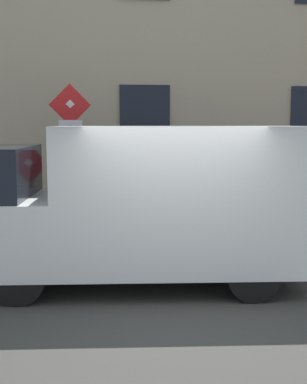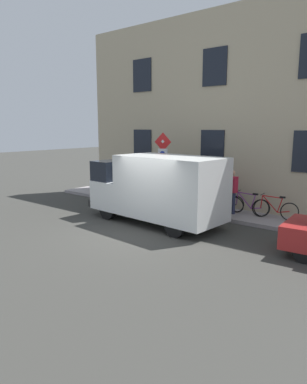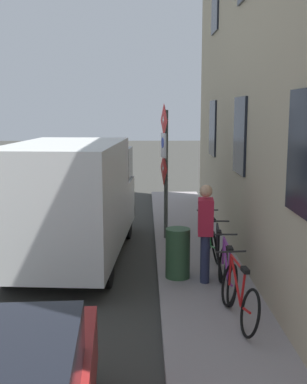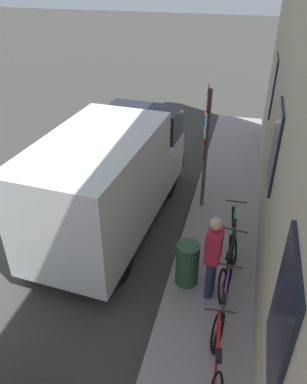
{
  "view_description": "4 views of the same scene",
  "coord_description": "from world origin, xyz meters",
  "px_view_note": "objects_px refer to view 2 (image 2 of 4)",
  "views": [
    {
      "loc": [
        -6.39,
        1.05,
        2.53
      ],
      "look_at": [
        2.7,
        0.03,
        1.29
      ],
      "focal_mm": 47.06,
      "sensor_mm": 36.0,
      "label": 1
    },
    {
      "loc": [
        -8.55,
        -7.33,
        3.49
      ],
      "look_at": [
        2.26,
        1.25,
        0.93
      ],
      "focal_mm": 32.77,
      "sensor_mm": 36.0,
      "label": 2
    },
    {
      "loc": [
        2.83,
        -9.53,
        3.13
      ],
      "look_at": [
        3.0,
        0.44,
        1.43
      ],
      "focal_mm": 45.27,
      "sensor_mm": 36.0,
      "label": 3
    },
    {
      "loc": [
        4.12,
        -6.47,
        5.51
      ],
      "look_at": [
        2.39,
        0.2,
        1.19
      ],
      "focal_mm": 35.27,
      "sensor_mm": 36.0,
      "label": 4
    }
  ],
  "objects_px": {
    "bicycle_black": "(225,202)",
    "bicycle_green": "(203,198)",
    "delivery_van": "(157,187)",
    "bicycle_red": "(275,209)",
    "litter_bin": "(221,204)",
    "bicycle_purple": "(249,205)",
    "sign_post_stacked": "(163,161)",
    "pedestrian": "(232,190)"
  },
  "relations": [
    {
      "from": "bicycle_black",
      "to": "bicycle_green",
      "type": "bearing_deg",
      "value": 5.8
    },
    {
      "from": "bicycle_green",
      "to": "delivery_van",
      "type": "bearing_deg",
      "value": 82.72
    },
    {
      "from": "bicycle_red",
      "to": "litter_bin",
      "type": "xyz_separation_m",
      "value": [
        -0.76,
        1.8,
        0.08
      ]
    },
    {
      "from": "delivery_van",
      "to": "litter_bin",
      "type": "relative_size",
      "value": 6.07
    },
    {
      "from": "bicycle_purple",
      "to": "bicycle_green",
      "type": "height_order",
      "value": "same"
    },
    {
      "from": "delivery_van",
      "to": "bicycle_green",
      "type": "bearing_deg",
      "value": -91.6
    },
    {
      "from": "sign_post_stacked",
      "to": "pedestrian",
      "type": "bearing_deg",
      "value": -78.13
    },
    {
      "from": "bicycle_purple",
      "to": "bicycle_black",
      "type": "xyz_separation_m",
      "value": [
        0.0,
        1.02,
        0.0
      ]
    },
    {
      "from": "pedestrian",
      "to": "bicycle_green",
      "type": "bearing_deg",
      "value": 83.56
    },
    {
      "from": "sign_post_stacked",
      "to": "bicycle_green",
      "type": "relative_size",
      "value": 1.76
    },
    {
      "from": "delivery_van",
      "to": "litter_bin",
      "type": "height_order",
      "value": "delivery_van"
    },
    {
      "from": "bicycle_black",
      "to": "litter_bin",
      "type": "relative_size",
      "value": 1.91
    },
    {
      "from": "bicycle_purple",
      "to": "bicycle_black",
      "type": "relative_size",
      "value": 1.0
    },
    {
      "from": "bicycle_black",
      "to": "litter_bin",
      "type": "bearing_deg",
      "value": 112.92
    },
    {
      "from": "sign_post_stacked",
      "to": "bicycle_black",
      "type": "bearing_deg",
      "value": -70.0
    },
    {
      "from": "bicycle_red",
      "to": "bicycle_purple",
      "type": "xyz_separation_m",
      "value": [
        0.0,
        1.02,
        0.0
      ]
    },
    {
      "from": "bicycle_purple",
      "to": "pedestrian",
      "type": "relative_size",
      "value": 1.0
    },
    {
      "from": "delivery_van",
      "to": "sign_post_stacked",
      "type": "bearing_deg",
      "value": -54.06
    },
    {
      "from": "litter_bin",
      "to": "sign_post_stacked",
      "type": "bearing_deg",
      "value": 93.09
    },
    {
      "from": "delivery_van",
      "to": "bicycle_green",
      "type": "relative_size",
      "value": 3.19
    },
    {
      "from": "bicycle_red",
      "to": "bicycle_black",
      "type": "bearing_deg",
      "value": -5.24
    },
    {
      "from": "bicycle_green",
      "to": "litter_bin",
      "type": "relative_size",
      "value": 1.9
    },
    {
      "from": "bicycle_purple",
      "to": "sign_post_stacked",
      "type": "bearing_deg",
      "value": 15.88
    },
    {
      "from": "bicycle_red",
      "to": "bicycle_black",
      "type": "distance_m",
      "value": 2.04
    },
    {
      "from": "sign_post_stacked",
      "to": "litter_bin",
      "type": "xyz_separation_m",
      "value": [
        0.15,
        -2.72,
        -1.49
      ]
    },
    {
      "from": "bicycle_green",
      "to": "litter_bin",
      "type": "distance_m",
      "value": 1.47
    },
    {
      "from": "bicycle_red",
      "to": "bicycle_purple",
      "type": "distance_m",
      "value": 1.02
    },
    {
      "from": "bicycle_black",
      "to": "pedestrian",
      "type": "distance_m",
      "value": 0.76
    },
    {
      "from": "bicycle_purple",
      "to": "bicycle_red",
      "type": "bearing_deg",
      "value": -178.63
    },
    {
      "from": "bicycle_red",
      "to": "bicycle_green",
      "type": "relative_size",
      "value": 1.0
    },
    {
      "from": "bicycle_red",
      "to": "bicycle_purple",
      "type": "relative_size",
      "value": 1.0
    },
    {
      "from": "delivery_van",
      "to": "bicycle_purple",
      "type": "height_order",
      "value": "delivery_van"
    },
    {
      "from": "delivery_van",
      "to": "bicycle_green",
      "type": "height_order",
      "value": "delivery_van"
    },
    {
      "from": "pedestrian",
      "to": "litter_bin",
      "type": "xyz_separation_m",
      "value": [
        -0.47,
        0.19,
        -0.48
      ]
    },
    {
      "from": "bicycle_black",
      "to": "bicycle_red",
      "type": "bearing_deg",
      "value": -174.29
    },
    {
      "from": "bicycle_purple",
      "to": "pedestrian",
      "type": "bearing_deg",
      "value": 27.6
    },
    {
      "from": "bicycle_red",
      "to": "bicycle_purple",
      "type": "height_order",
      "value": "same"
    },
    {
      "from": "sign_post_stacked",
      "to": "pedestrian",
      "type": "distance_m",
      "value": 3.14
    },
    {
      "from": "bicycle_purple",
      "to": "litter_bin",
      "type": "height_order",
      "value": "litter_bin"
    },
    {
      "from": "delivery_van",
      "to": "bicycle_red",
      "type": "xyz_separation_m",
      "value": [
        2.81,
        -3.34,
        -0.82
      ]
    },
    {
      "from": "delivery_van",
      "to": "bicycle_red",
      "type": "relative_size",
      "value": 3.18
    },
    {
      "from": "sign_post_stacked",
      "to": "bicycle_purple",
      "type": "xyz_separation_m",
      "value": [
        0.9,
        -3.51,
        -1.57
      ]
    }
  ]
}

